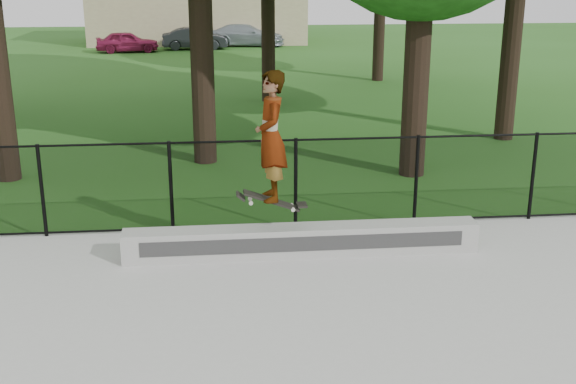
% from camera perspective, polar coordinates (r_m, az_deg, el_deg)
% --- Properties ---
extents(grind_ledge, '(5.26, 0.40, 0.45)m').
position_cam_1_polar(grind_ledge, '(10.71, 1.14, -3.85)').
color(grind_ledge, '#9E9E9A').
rests_on(grind_ledge, concrete_slab).
extents(car_a, '(3.21, 1.56, 1.06)m').
position_cam_1_polar(car_a, '(38.33, -12.59, 11.52)').
color(car_a, maroon).
rests_on(car_a, ground).
extents(car_b, '(3.13, 1.33, 1.12)m').
position_cam_1_polar(car_b, '(39.10, -7.39, 11.93)').
color(car_b, black).
rests_on(car_b, ground).
extents(car_c, '(4.03, 2.25, 1.20)m').
position_cam_1_polar(car_c, '(40.53, -3.31, 12.29)').
color(car_c, '#8B969D').
rests_on(car_c, ground).
extents(skater_airborne, '(0.80, 0.70, 2.05)m').
position_cam_1_polar(skater_airborne, '(10.06, -1.35, 4.26)').
color(skater_airborne, black).
rests_on(skater_airborne, ground).
extents(chainlink_fence, '(16.06, 0.06, 1.50)m').
position_cam_1_polar(chainlink_fence, '(11.67, 0.61, 0.70)').
color(chainlink_fence, black).
rests_on(chainlink_fence, concrete_slab).
extents(distant_building, '(12.40, 6.40, 4.30)m').
position_cam_1_polar(distant_building, '(43.26, -7.11, 14.58)').
color(distant_building, tan).
rests_on(distant_building, ground).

